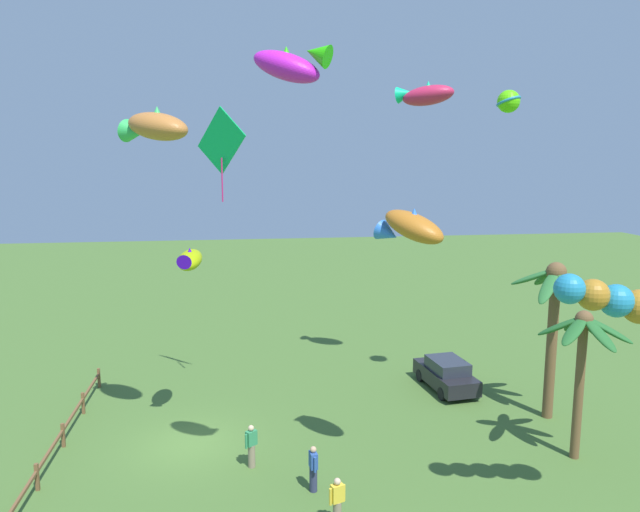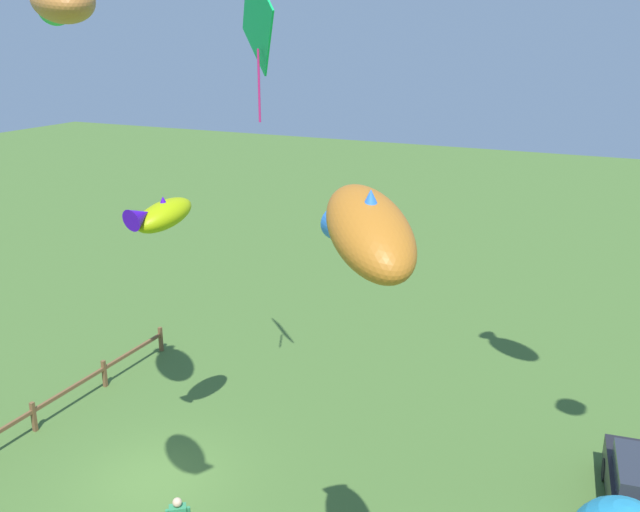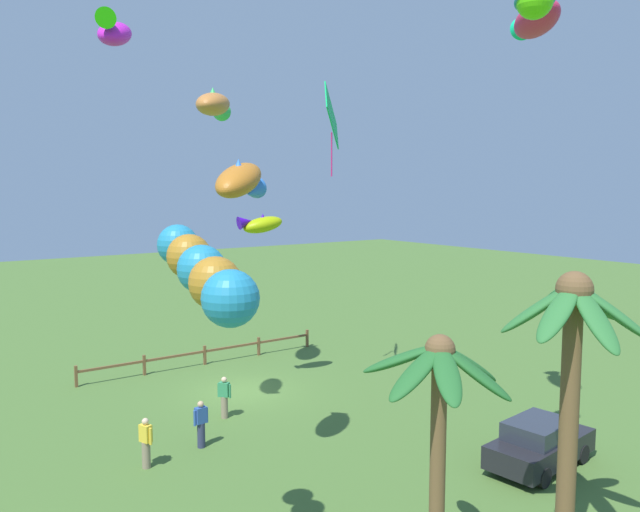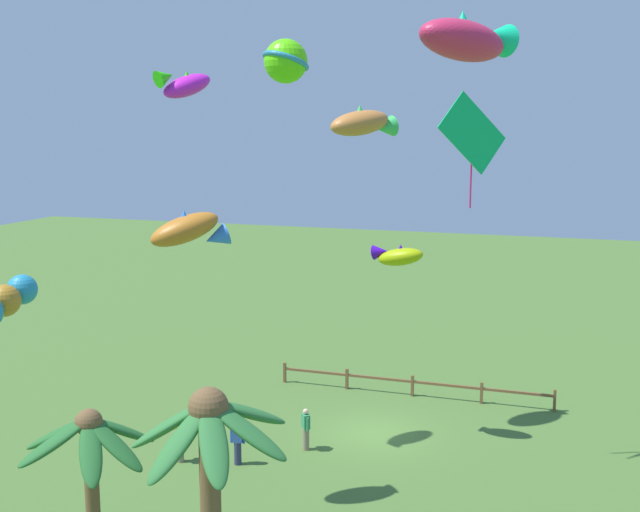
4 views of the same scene
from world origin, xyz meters
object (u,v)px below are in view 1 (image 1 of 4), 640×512
(kite_fish_5, at_px, (425,95))
(kite_fish_3, at_px, (154,127))
(spectator_0, at_px, (313,468))
(spectator_1, at_px, (337,502))
(parked_car_0, at_px, (446,374))
(kite_fish_4, at_px, (189,260))
(kite_ball_6, at_px, (509,101))
(kite_tube_7, at_px, (622,302))
(kite_fish_1, at_px, (291,64))
(spectator_2, at_px, (251,446))
(palm_tree_0, at_px, (554,304))
(kite_fish_0, at_px, (410,227))
(palm_tree_1, at_px, (583,346))
(kite_diamond_2, at_px, (221,142))

(kite_fish_5, bearing_deg, kite_fish_3, -64.11)
(spectator_0, relative_size, spectator_1, 1.00)
(parked_car_0, xyz_separation_m, spectator_1, (9.96, -7.01, 0.06))
(parked_car_0, relative_size, spectator_0, 2.56)
(kite_fish_4, height_order, kite_ball_6, kite_ball_6)
(kite_tube_7, bearing_deg, kite_fish_1, -98.42)
(kite_fish_1, bearing_deg, kite_fish_3, -141.85)
(kite_fish_5, bearing_deg, spectator_2, -50.66)
(spectator_0, relative_size, kite_tube_7, 0.44)
(kite_fish_4, bearing_deg, palm_tree_0, 88.34)
(kite_fish_5, xyz_separation_m, kite_ball_6, (3.37, 2.44, -0.57))
(kite_fish_0, relative_size, kite_fish_3, 0.87)
(kite_fish_3, bearing_deg, spectator_2, 67.39)
(spectator_2, xyz_separation_m, kite_fish_1, (4.06, 1.14, 12.54))
(palm_tree_1, distance_m, spectator_1, 10.48)
(spectator_1, xyz_separation_m, kite_fish_0, (-2.00, 2.64, 7.99))
(kite_fish_1, bearing_deg, palm_tree_1, 105.91)
(spectator_0, distance_m, kite_fish_4, 8.94)
(kite_fish_0, bearing_deg, kite_fish_3, -111.40)
(palm_tree_1, distance_m, kite_diamond_2, 16.19)
(kite_fish_5, bearing_deg, kite_tube_7, 8.86)
(kite_tube_7, bearing_deg, spectator_1, -100.89)
(kite_diamond_2, distance_m, kite_fish_3, 4.91)
(kite_fish_5, xyz_separation_m, kite_tube_7, (12.14, 1.89, -6.77))
(kite_diamond_2, bearing_deg, spectator_1, 19.28)
(spectator_0, bearing_deg, kite_fish_4, -138.80)
(palm_tree_0, height_order, kite_tube_7, kite_tube_7)
(palm_tree_1, distance_m, kite_fish_1, 14.38)
(parked_car_0, height_order, kite_fish_4, kite_fish_4)
(spectator_0, height_order, kite_tube_7, kite_tube_7)
(palm_tree_0, xyz_separation_m, kite_diamond_2, (-3.22, -13.61, 6.65))
(kite_fish_1, distance_m, kite_fish_5, 12.94)
(kite_fish_4, relative_size, kite_fish_5, 0.76)
(spectator_1, relative_size, kite_tube_7, 0.44)
(kite_fish_5, bearing_deg, palm_tree_1, 25.26)
(kite_fish_1, xyz_separation_m, kite_fish_3, (-5.33, -4.19, -1.33))
(spectator_1, distance_m, kite_fish_0, 8.65)
(kite_diamond_2, xyz_separation_m, kite_tube_7, (11.07, 11.03, -4.59))
(parked_car_0, relative_size, kite_tube_7, 1.12)
(parked_car_0, distance_m, kite_ball_6, 12.83)
(kite_fish_4, bearing_deg, spectator_2, 36.94)
(palm_tree_1, xyz_separation_m, kite_diamond_2, (-6.67, -12.80, 7.33))
(spectator_0, relative_size, kite_fish_5, 0.57)
(spectator_0, relative_size, kite_fish_4, 0.75)
(parked_car_0, bearing_deg, kite_diamond_2, -87.94)
(kite_fish_3, xyz_separation_m, kite_ball_6, (-2.11, 13.72, 1.22))
(kite_diamond_2, height_order, kite_ball_6, kite_ball_6)
(kite_diamond_2, xyz_separation_m, kite_ball_6, (2.29, 11.58, 1.61))
(kite_fish_4, bearing_deg, spectator_1, 34.15)
(palm_tree_0, bearing_deg, kite_tube_7, -18.18)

